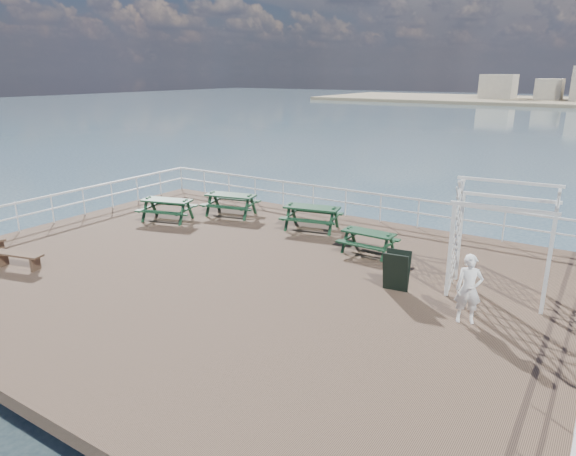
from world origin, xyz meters
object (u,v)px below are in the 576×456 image
Objects in this scene: picnic_table_b at (312,213)px; picnic_table_c at (368,238)px; picnic_table_a at (231,200)px; picnic_table_d at (167,205)px; trellis_arbor at (501,246)px; flat_bench_far at (18,257)px; person at (469,289)px.

picnic_table_b reaches higher than picnic_table_c.
picnic_table_a is 2.48m from picnic_table_d.
picnic_table_c is 8.09m from picnic_table_d.
picnic_table_b is 7.31m from trellis_arbor.
picnic_table_a is 1.39× the size of flat_bench_far.
picnic_table_d is at bearing -171.47° from picnic_table_b.
picnic_table_c is 1.03× the size of person.
person reaches higher than picnic_table_b.
picnic_table_a reaches higher than picnic_table_c.
picnic_table_c is 0.75× the size of picnic_table_d.
picnic_table_a is 1.00× the size of picnic_table_b.
trellis_arbor is 1.85× the size of person.
flat_bench_far is at bearing -159.99° from trellis_arbor.
picnic_table_b reaches higher than picnic_table_a.
person is (11.83, 3.62, 0.47)m from flat_bench_far.
flat_bench_far is at bearing -138.32° from picnic_table_c.
person reaches higher than picnic_table_c.
picnic_table_c is 4.91m from person.
trellis_arbor reaches higher than picnic_table_a.
flat_bench_far is 1.01× the size of person.
picnic_table_b is 5.63m from picnic_table_d.
picnic_table_a is 0.76× the size of trellis_arbor.
picnic_table_b is 1.38× the size of flat_bench_far.
flat_bench_far is (0.05, -5.98, -0.25)m from picnic_table_d.
picnic_table_a is 1.01× the size of picnic_table_d.
picnic_table_b is 0.75× the size of trellis_arbor.
person reaches higher than flat_bench_far.
trellis_arbor is (6.86, -2.43, 0.72)m from picnic_table_b.
person is at bearing -45.33° from picnic_table_b.
trellis_arbor reaches higher than picnic_table_b.
picnic_table_a is at bearing 169.21° from picnic_table_b.
picnic_table_c reaches higher than flat_bench_far.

